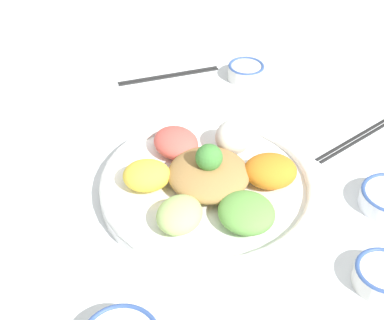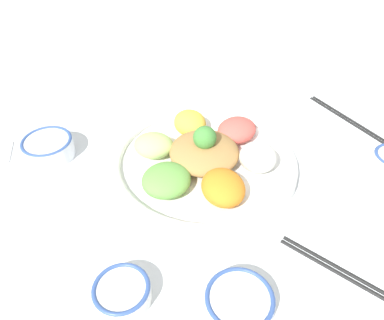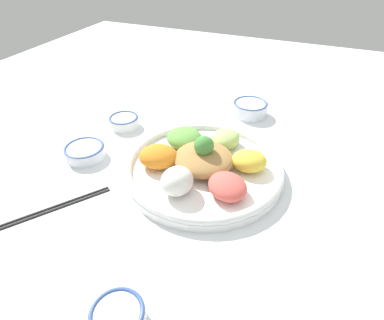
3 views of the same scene
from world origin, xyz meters
The scene contains 8 objects.
ground_plane centered at (0.00, 0.00, 0.00)m, with size 2.40×2.40×0.00m, color white.
salad_platter centered at (-0.04, -0.03, 0.03)m, with size 0.39×0.39×0.11m.
sauce_bowl_red centered at (-0.02, -0.44, 0.02)m, with size 0.09×0.09×0.04m.
rice_bowl_blue centered at (-0.34, 0.09, 0.02)m, with size 0.09×0.09×0.03m.
sauce_bowl_dark centered at (-0.01, 0.31, 0.02)m, with size 0.11×0.11×0.04m.
rice_bowl_plain centered at (-0.35, -0.09, 0.02)m, with size 0.11×0.11×0.03m.
chopsticks_pair_far centered at (-0.29, -0.27, 0.00)m, with size 0.15×0.20×0.01m.
serving_spoon_main centered at (0.04, 0.42, 0.00)m, with size 0.12×0.05×0.01m.
Camera 3 is at (0.18, -0.63, 0.51)m, focal length 30.00 mm.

